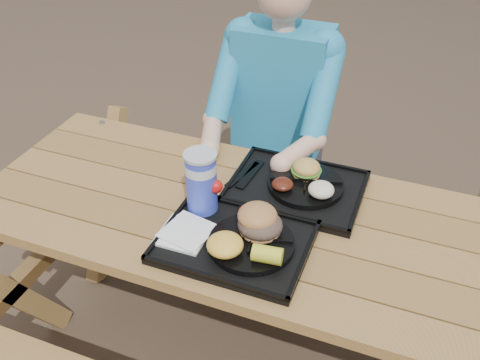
% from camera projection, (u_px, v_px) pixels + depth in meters
% --- Properties ---
extents(ground, '(60.00, 60.00, 0.00)m').
position_uv_depth(ground, '(240.00, 352.00, 2.20)').
color(ground, '#999999').
rests_on(ground, ground).
extents(picnic_table, '(1.80, 1.49, 0.75)m').
position_uv_depth(picnic_table, '(240.00, 290.00, 1.98)').
color(picnic_table, '#999999').
rests_on(picnic_table, ground).
extents(tray_near, '(0.45, 0.35, 0.02)m').
position_uv_depth(tray_near, '(235.00, 243.00, 1.63)').
color(tray_near, black).
rests_on(tray_near, picnic_table).
extents(tray_far, '(0.45, 0.35, 0.02)m').
position_uv_depth(tray_far, '(296.00, 189.00, 1.85)').
color(tray_far, black).
rests_on(tray_far, picnic_table).
extents(plate_near, '(0.26, 0.26, 0.02)m').
position_uv_depth(plate_near, '(251.00, 243.00, 1.60)').
color(plate_near, black).
rests_on(plate_near, tray_near).
extents(plate_far, '(0.26, 0.26, 0.02)m').
position_uv_depth(plate_far, '(306.00, 185.00, 1.83)').
color(plate_far, black).
rests_on(plate_far, tray_far).
extents(napkin_stack, '(0.15, 0.15, 0.02)m').
position_uv_depth(napkin_stack, '(184.00, 233.00, 1.63)').
color(napkin_stack, white).
rests_on(napkin_stack, tray_near).
extents(soda_cup, '(0.10, 0.10, 0.20)m').
position_uv_depth(soda_cup, '(201.00, 183.00, 1.69)').
color(soda_cup, '#1C33D9').
rests_on(soda_cup, tray_near).
extents(condiment_bbq, '(0.05, 0.05, 0.03)m').
position_uv_depth(condiment_bbq, '(245.00, 213.00, 1.70)').
color(condiment_bbq, black).
rests_on(condiment_bbq, tray_near).
extents(condiment_mustard, '(0.05, 0.05, 0.03)m').
position_uv_depth(condiment_mustard, '(263.00, 218.00, 1.68)').
color(condiment_mustard, gold).
rests_on(condiment_mustard, tray_near).
extents(sandwich, '(0.13, 0.13, 0.13)m').
position_uv_depth(sandwich, '(260.00, 215.00, 1.59)').
color(sandwich, '#BC7B42').
rests_on(sandwich, plate_near).
extents(mac_cheese, '(0.11, 0.11, 0.05)m').
position_uv_depth(mac_cheese, '(225.00, 245.00, 1.54)').
color(mac_cheese, yellow).
rests_on(mac_cheese, plate_near).
extents(corn_cob, '(0.10, 0.10, 0.05)m').
position_uv_depth(corn_cob, '(267.00, 255.00, 1.51)').
color(corn_cob, yellow).
rests_on(corn_cob, plate_near).
extents(cutlery_far, '(0.05, 0.18, 0.01)m').
position_uv_depth(cutlery_far, '(250.00, 174.00, 1.89)').
color(cutlery_far, black).
rests_on(cutlery_far, tray_far).
extents(burger, '(0.10, 0.10, 0.09)m').
position_uv_depth(burger, '(307.00, 164.00, 1.84)').
color(burger, gold).
rests_on(burger, plate_far).
extents(baked_beans, '(0.07, 0.07, 0.03)m').
position_uv_depth(baked_beans, '(283.00, 184.00, 1.79)').
color(baked_beans, '#551D11').
rests_on(baked_beans, plate_far).
extents(potato_salad, '(0.09, 0.09, 0.05)m').
position_uv_depth(potato_salad, '(321.00, 190.00, 1.75)').
color(potato_salad, white).
rests_on(potato_salad, plate_far).
extents(diner, '(0.48, 0.84, 1.28)m').
position_uv_depth(diner, '(278.00, 137.00, 2.36)').
color(diner, teal).
rests_on(diner, ground).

